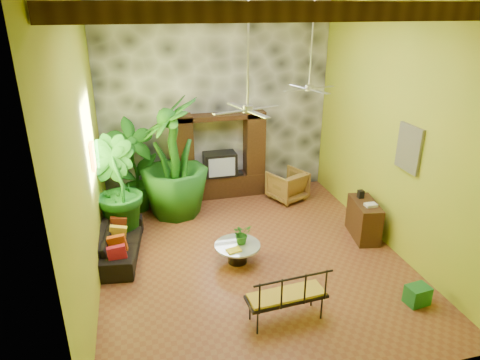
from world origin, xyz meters
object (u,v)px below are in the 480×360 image
object	(u,v)px
tall_plant_b	(115,188)
sofa	(119,242)
entertainment_center	(220,162)
coffee_table	(237,251)
tall_plant_c	(173,158)
ceiling_fan_front	(248,97)
green_bin	(417,295)
wicker_armchair	(287,185)
tall_plant_a	(134,167)
side_console	(364,220)
ceiling_fan_back	(310,78)
iron_bench	(288,295)

from	to	relation	value
tall_plant_b	sofa	bearing A→B (deg)	-90.00
entertainment_center	sofa	size ratio (longest dim) A/B	1.17
coffee_table	tall_plant_c	bearing A→B (deg)	110.83
ceiling_fan_front	green_bin	distance (m)	4.52
wicker_armchair	entertainment_center	bearing A→B (deg)	-45.60
tall_plant_a	green_bin	size ratio (longest dim) A/B	6.04
ceiling_fan_front	tall_plant_c	xyz separation A→B (m)	(-1.08, 2.75, -1.94)
side_console	green_bin	bearing A→B (deg)	-86.12
entertainment_center	wicker_armchair	bearing A→B (deg)	-21.76
ceiling_fan_back	green_bin	bearing A→B (deg)	-76.76
tall_plant_c	green_bin	distance (m)	5.99
ceiling_fan_back	side_console	world-z (taller)	ceiling_fan_back
ceiling_fan_front	tall_plant_b	distance (m)	3.91
entertainment_center	wicker_armchair	distance (m)	1.90
iron_bench	side_console	bearing A→B (deg)	36.55
green_bin	side_console	bearing A→B (deg)	83.93
entertainment_center	side_console	distance (m)	4.03
coffee_table	side_console	distance (m)	3.00
entertainment_center	ceiling_fan_front	world-z (taller)	ceiling_fan_front
tall_plant_b	side_console	world-z (taller)	tall_plant_b
sofa	tall_plant_c	bearing A→B (deg)	-32.11
tall_plant_c	ceiling_fan_front	bearing A→B (deg)	-68.47
ceiling_fan_back	entertainment_center	bearing A→B (deg)	129.57
ceiling_fan_back	sofa	bearing A→B (deg)	-173.10
iron_bench	side_console	distance (m)	3.46
entertainment_center	tall_plant_a	xyz separation A→B (m)	(-2.21, -0.38, 0.21)
tall_plant_a	coffee_table	xyz separation A→B (m)	(1.88, -2.91, -0.92)
ceiling_fan_front	ceiling_fan_back	bearing A→B (deg)	41.63
wicker_armchair	tall_plant_c	distance (m)	3.16
coffee_table	green_bin	distance (m)	3.41
iron_bench	tall_plant_a	bearing A→B (deg)	110.57
entertainment_center	ceiling_fan_back	size ratio (longest dim) A/B	1.29
entertainment_center	side_console	world-z (taller)	entertainment_center
tall_plant_a	tall_plant_c	world-z (taller)	tall_plant_c
ceiling_fan_front	sofa	bearing A→B (deg)	156.10
ceiling_fan_back	tall_plant_c	distance (m)	3.66
tall_plant_a	coffee_table	bearing A→B (deg)	-57.19
ceiling_fan_back	iron_bench	distance (m)	4.64
wicker_armchair	tall_plant_a	distance (m)	3.98
entertainment_center	tall_plant_c	bearing A→B (deg)	-148.36
ceiling_fan_front	wicker_armchair	bearing A→B (deg)	56.61
tall_plant_b	green_bin	size ratio (longest dim) A/B	5.76
wicker_armchair	side_console	world-z (taller)	side_console
side_console	sofa	bearing A→B (deg)	-175.78
ceiling_fan_front	tall_plant_c	distance (m)	3.53
ceiling_fan_back	tall_plant_b	distance (m)	4.84
tall_plant_c	green_bin	size ratio (longest dim) A/B	7.46
wicker_armchair	tall_plant_a	xyz separation A→B (m)	(-3.90, 0.29, 0.78)
coffee_table	green_bin	size ratio (longest dim) A/B	2.36
ceiling_fan_back	tall_plant_c	world-z (taller)	ceiling_fan_back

